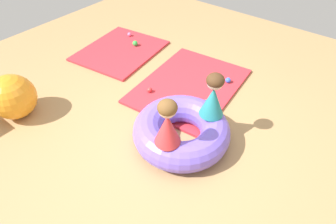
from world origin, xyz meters
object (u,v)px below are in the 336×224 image
play_ball_green (135,43)px  play_ball_red (150,90)px  play_ball_pink (129,34)px  child_in_red (167,123)px  child_in_teal (213,95)px  exercise_ball_large (13,97)px  play_ball_teal (206,103)px  inflatable_cushion (181,131)px  play_ball_blue (228,80)px

play_ball_green → play_ball_red: 1.39m
play_ball_pink → child_in_red: bearing=-128.0°
child_in_teal → exercise_ball_large: 2.53m
child_in_red → play_ball_pink: (1.87, 2.39, -0.54)m
play_ball_teal → exercise_ball_large: bearing=131.3°
play_ball_teal → child_in_teal: bearing=-143.2°
child_in_red → inflatable_cushion: bearing=48.7°
play_ball_teal → inflatable_cushion: bearing=-171.4°
child_in_red → play_ball_teal: child_in_red is taller
play_ball_pink → play_ball_blue: size_ratio=0.88×
child_in_red → play_ball_red: bearing=87.5°
child_in_red → child_in_teal: child_in_teal is taller
play_ball_green → child_in_teal: bearing=-114.9°
play_ball_pink → exercise_ball_large: exercise_ball_large is taller
exercise_ball_large → play_ball_red: bearing=-37.9°
play_ball_green → play_ball_red: (-0.86, -1.09, -0.01)m
child_in_teal → play_ball_red: child_in_teal is taller
play_ball_teal → play_ball_red: bearing=107.9°
play_ball_green → play_ball_teal: bearing=-107.9°
play_ball_blue → play_ball_red: bearing=139.6°
child_in_red → exercise_ball_large: bearing=143.4°
inflatable_cushion → play_ball_pink: (1.51, 2.32, -0.10)m
play_ball_pink → play_ball_red: play_ball_red is taller
child_in_red → play_ball_blue: (1.71, 0.20, -0.53)m
play_ball_teal → play_ball_blue: size_ratio=0.99×
inflatable_cushion → play_ball_blue: 1.37m
child_in_teal → play_ball_red: size_ratio=7.44×
play_ball_teal → exercise_ball_large: exercise_ball_large is taller
child_in_teal → play_ball_pink: child_in_teal is taller
child_in_red → exercise_ball_large: 2.16m
child_in_teal → play_ball_red: (0.15, 1.09, -0.54)m
play_ball_teal → play_ball_red: (-0.25, 0.79, -0.00)m
play_ball_pink → exercise_ball_large: bearing=-172.2°
child_in_red → child_in_teal: size_ratio=1.00×
play_ball_red → child_in_red: bearing=-129.9°
inflatable_cushion → play_ball_pink: 2.77m
inflatable_cushion → play_ball_green: size_ratio=12.07×
play_ball_green → exercise_ball_large: 2.26m
inflatable_cushion → child_in_red: (-0.35, -0.07, 0.44)m
child_in_teal → play_ball_blue: (1.06, 0.33, -0.53)m
play_ball_teal → play_ball_blue: 0.65m
play_ball_green → play_ball_red: size_ratio=1.28×
inflatable_cushion → play_ball_pink: size_ratio=15.88×
play_ball_blue → child_in_teal: bearing=-162.9°
child_in_teal → play_ball_red: bearing=-86.3°
child_in_teal → play_ball_blue: child_in_teal is taller
play_ball_red → exercise_ball_large: 1.78m
inflatable_cushion → play_ball_pink: inflatable_cushion is taller
exercise_ball_large → play_ball_pink: bearing=7.8°
play_ball_teal → exercise_ball_large: size_ratio=0.14×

